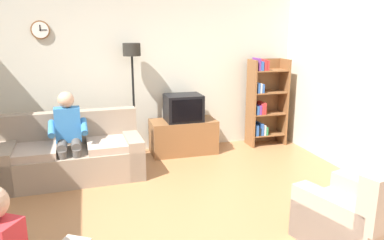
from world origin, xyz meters
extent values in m
plane|color=#9E6B42|center=(0.00, 0.00, 0.00)|extent=(12.00, 12.00, 0.00)
cube|color=beige|center=(0.00, 2.66, 1.35)|extent=(6.20, 0.12, 2.70)
cylinder|color=brown|center=(-1.45, 2.58, 2.05)|extent=(0.28, 0.03, 0.28)
cylinder|color=white|center=(-1.45, 2.56, 2.05)|extent=(0.24, 0.01, 0.24)
cube|color=black|center=(-1.45, 2.56, 2.08)|extent=(0.02, 0.01, 0.09)
cube|color=black|center=(-1.41, 2.56, 2.05)|extent=(0.11, 0.01, 0.01)
cube|color=gray|center=(-1.08, 1.58, 0.21)|extent=(1.93, 0.91, 0.42)
cube|color=gray|center=(-1.09, 1.94, 0.66)|extent=(1.91, 0.27, 0.48)
cube|color=gray|center=(-0.24, 1.61, 0.28)|extent=(0.25, 0.85, 0.56)
cube|color=gray|center=(-1.92, 1.55, 0.28)|extent=(0.25, 0.85, 0.56)
cube|color=tan|center=(-0.58, 1.55, 0.47)|extent=(0.63, 0.70, 0.10)
cube|color=tan|center=(-1.58, 1.51, 0.47)|extent=(0.63, 0.70, 0.10)
cube|color=brown|center=(0.69, 2.25, 0.28)|extent=(1.10, 0.56, 0.57)
cube|color=black|center=(0.69, 2.51, 0.31)|extent=(1.10, 0.04, 0.03)
cube|color=black|center=(0.69, 2.23, 0.79)|extent=(0.60, 0.48, 0.44)
cube|color=black|center=(0.69, 1.98, 0.79)|extent=(0.50, 0.01, 0.36)
cube|color=brown|center=(1.96, 2.30, 0.78)|extent=(0.04, 0.36, 1.55)
cube|color=brown|center=(2.60, 2.30, 0.78)|extent=(0.04, 0.36, 1.55)
cube|color=brown|center=(2.28, 2.47, 0.78)|extent=(0.64, 0.02, 1.55)
cube|color=brown|center=(2.28, 2.30, 0.19)|extent=(0.60, 0.34, 0.02)
cube|color=#2D59A5|center=(2.03, 2.28, 0.30)|extent=(0.05, 0.28, 0.19)
cube|color=black|center=(2.08, 2.28, 0.28)|extent=(0.03, 0.28, 0.14)
cube|color=#2D59A5|center=(2.13, 2.28, 0.31)|extent=(0.05, 0.28, 0.21)
cube|color=silver|center=(2.19, 2.28, 0.30)|extent=(0.03, 0.28, 0.18)
cube|color=#267F4C|center=(2.23, 2.28, 0.28)|extent=(0.04, 0.28, 0.14)
cube|color=brown|center=(2.28, 2.30, 0.58)|extent=(0.60, 0.34, 0.02)
cube|color=#2D59A5|center=(2.03, 2.28, 0.67)|extent=(0.05, 0.28, 0.15)
cube|color=#72338C|center=(2.08, 2.28, 0.68)|extent=(0.04, 0.28, 0.16)
cube|color=red|center=(2.13, 2.28, 0.69)|extent=(0.04, 0.28, 0.19)
cube|color=red|center=(2.17, 2.28, 0.70)|extent=(0.03, 0.28, 0.21)
cube|color=brown|center=(2.28, 2.30, 0.97)|extent=(0.60, 0.34, 0.02)
cube|color=#2D59A5|center=(2.03, 2.28, 1.07)|extent=(0.04, 0.28, 0.18)
cube|color=silver|center=(2.07, 2.28, 1.07)|extent=(0.03, 0.28, 0.17)
cube|color=#2D59A5|center=(2.11, 2.28, 1.06)|extent=(0.04, 0.28, 0.15)
cube|color=brown|center=(2.28, 2.30, 1.36)|extent=(0.60, 0.34, 0.02)
cube|color=#72338C|center=(2.02, 2.28, 1.47)|extent=(0.04, 0.28, 0.21)
cube|color=#2D59A5|center=(2.07, 2.28, 1.45)|extent=(0.05, 0.28, 0.16)
cube|color=red|center=(2.13, 2.28, 1.47)|extent=(0.05, 0.28, 0.19)
cube|color=red|center=(2.18, 2.28, 1.45)|extent=(0.04, 0.28, 0.17)
cylinder|color=black|center=(-0.11, 2.35, 0.01)|extent=(0.28, 0.28, 0.03)
cylinder|color=black|center=(-0.11, 2.35, 0.85)|extent=(0.04, 0.04, 1.70)
cylinder|color=black|center=(-0.11, 2.35, 1.75)|extent=(0.28, 0.28, 0.20)
cube|color=tan|center=(1.57, -0.87, 0.20)|extent=(1.00, 1.03, 0.40)
cube|color=tan|center=(1.28, -0.93, 0.28)|extent=(0.41, 0.82, 0.56)
cube|color=tan|center=(1.86, -0.77, 0.28)|extent=(0.41, 0.82, 0.56)
cube|color=#3372B2|center=(-1.12, 1.63, 0.78)|extent=(0.35, 0.21, 0.48)
sphere|color=tan|center=(-1.12, 1.62, 1.13)|extent=(0.22, 0.22, 0.22)
cylinder|color=#4C4742|center=(-1.02, 1.44, 0.54)|extent=(0.14, 0.38, 0.13)
cylinder|color=#4C4742|center=(-1.20, 1.44, 0.54)|extent=(0.14, 0.38, 0.13)
cylinder|color=#4C4742|center=(-1.01, 1.25, 0.26)|extent=(0.11, 0.11, 0.52)
cylinder|color=#4C4742|center=(-1.19, 1.25, 0.26)|extent=(0.11, 0.11, 0.52)
cylinder|color=#3372B2|center=(-0.90, 1.54, 0.76)|extent=(0.10, 0.33, 0.20)
cylinder|color=#3372B2|center=(-1.32, 1.52, 0.76)|extent=(0.10, 0.33, 0.20)
camera|label=1|loc=(-0.81, -3.54, 2.05)|focal=34.20mm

